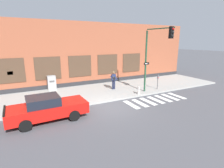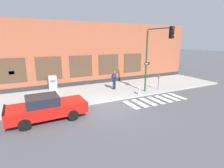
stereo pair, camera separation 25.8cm
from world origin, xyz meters
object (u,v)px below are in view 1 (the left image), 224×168
red_car (47,108)px  fire_hydrant (139,90)px  traffic_light (155,50)px  parking_meter (158,80)px  busker (114,79)px  utility_box (52,83)px

red_car → fire_hydrant: red_car is taller
traffic_light → parking_meter: bearing=35.4°
red_car → busker: 7.68m
busker → traffic_light: size_ratio=0.31×
traffic_light → busker: bearing=128.7°
busker → fire_hydrant: size_ratio=2.49×
busker → fire_hydrant: 2.77m
utility_box → parking_meter: bearing=-26.0°
busker → parking_meter: (3.82, -1.90, -0.05)m
busker → fire_hydrant: (1.23, -2.39, -0.65)m
red_car → traffic_light: bearing=6.1°
parking_meter → utility_box: parking_meter is taller
fire_hydrant → red_car: bearing=-169.1°
busker → fire_hydrant: busker is taller
busker → utility_box: 5.94m
red_car → utility_box: 6.58m
parking_meter → utility_box: bearing=154.0°
fire_hydrant → parking_meter: bearing=10.8°
busker → utility_box: (-5.35, 2.56, -0.31)m
red_car → utility_box: red_car is taller
red_car → fire_hydrant: size_ratio=6.65×
busker → traffic_light: bearing=-51.3°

